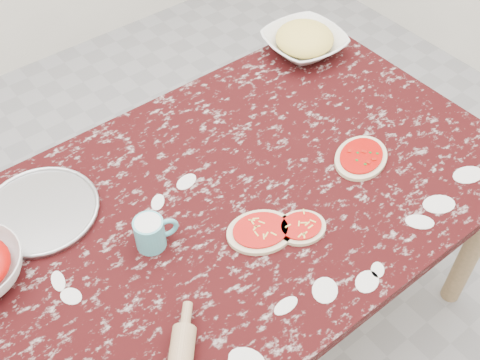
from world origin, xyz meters
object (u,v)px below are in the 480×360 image
cheese_bowl (304,43)px  flour_mug (151,233)px  pizza_tray (41,211)px  worktable (240,210)px

cheese_bowl → flour_mug: bearing=-156.4°
pizza_tray → flour_mug: bearing=-56.5°
worktable → pizza_tray: bearing=149.8°
pizza_tray → cheese_bowl: 1.09m
pizza_tray → cheese_bowl: cheese_bowl is taller
cheese_bowl → flour_mug: 0.98m
flour_mug → cheese_bowl: bearing=23.6°
worktable → flour_mug: size_ratio=13.53×
flour_mug → pizza_tray: bearing=123.5°
worktable → cheese_bowl: (0.60, 0.39, 0.12)m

